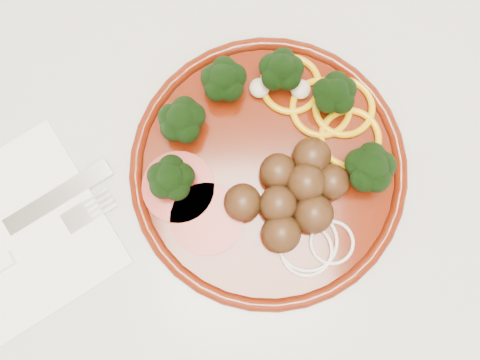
{
  "coord_description": "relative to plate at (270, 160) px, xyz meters",
  "views": [
    {
      "loc": [
        -0.0,
        1.61,
        1.46
      ],
      "look_at": [
        0.0,
        1.69,
        0.92
      ],
      "focal_mm": 40.0,
      "sensor_mm": 36.0,
      "label": 1
    }
  ],
  "objects": [
    {
      "name": "counter",
      "position": [
        -0.03,
        -0.01,
        -0.47
      ],
      "size": [
        2.4,
        0.6,
        0.9
      ],
      "color": "silver",
      "rests_on": "ground"
    },
    {
      "name": "plate",
      "position": [
        0.0,
        0.0,
        0.0
      ],
      "size": [
        0.29,
        0.29,
        0.06
      ],
      "rotation": [
        0.0,
        0.0,
        0.42
      ],
      "color": "#4E1204",
      "rests_on": "counter"
    },
    {
      "name": "napkin",
      "position": [
        -0.27,
        -0.06,
        -0.02
      ],
      "size": [
        0.24,
        0.24,
        0.0
      ],
      "primitive_type": "cube",
      "rotation": [
        0.0,
        0.0,
        0.51
      ],
      "color": "white",
      "rests_on": "counter"
    }
  ]
}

